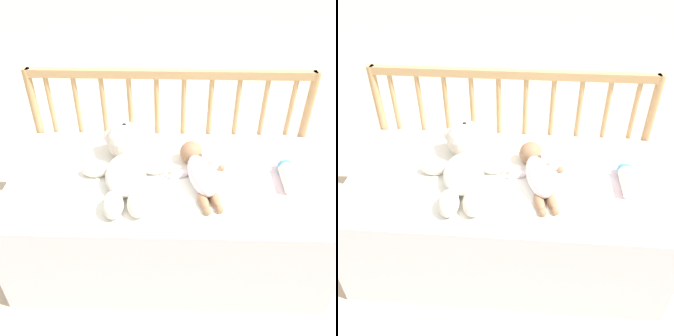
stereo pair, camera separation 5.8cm
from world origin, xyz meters
TOP-DOWN VIEW (x-y plane):
  - ground_plane at (0.00, 0.00)m, footprint 12.00×12.00m
  - crib_mattress at (0.00, 0.00)m, footprint 1.28×0.64m
  - crib_rail at (0.00, 0.34)m, footprint 1.28×0.04m
  - blanket at (-0.04, -0.02)m, footprint 0.84×0.56m
  - teddy_bear at (-0.17, 0.03)m, footprint 0.36×0.50m
  - baby at (0.12, -0.00)m, footprint 0.25×0.38m
  - baby_bottle at (0.47, -0.00)m, footprint 0.06×0.18m

SIDE VIEW (x-z plane):
  - ground_plane at x=0.00m, z-range 0.00..0.00m
  - crib_mattress at x=0.00m, z-range 0.00..0.44m
  - blanket at x=-0.04m, z-range 0.44..0.44m
  - baby_bottle at x=0.47m, z-range 0.43..0.50m
  - baby at x=0.12m, z-range 0.43..0.53m
  - teddy_bear at x=-0.17m, z-range 0.41..0.58m
  - crib_rail at x=0.00m, z-range 0.17..0.91m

